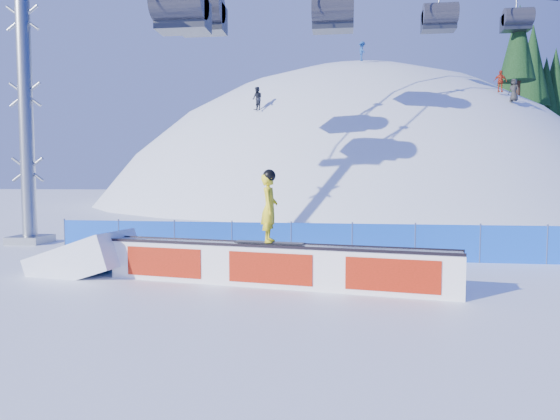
# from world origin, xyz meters

# --- Properties ---
(ground) EXTENTS (160.00, 160.00, 0.00)m
(ground) POSITION_xyz_m (0.00, 0.00, 0.00)
(ground) COLOR white
(ground) RESTS_ON ground
(snow_hill) EXTENTS (64.00, 64.00, 64.00)m
(snow_hill) POSITION_xyz_m (0.00, 42.00, -18.00)
(snow_hill) COLOR silver
(snow_hill) RESTS_ON ground
(safety_fence) EXTENTS (22.05, 0.05, 1.30)m
(safety_fence) POSITION_xyz_m (0.00, 4.50, 0.60)
(safety_fence) COLOR blue
(safety_fence) RESTS_ON ground
(rail_box) EXTENTS (8.96, 2.13, 1.08)m
(rail_box) POSITION_xyz_m (-3.01, 0.37, 0.53)
(rail_box) COLOR white
(rail_box) RESTS_ON ground
(snow_ramp) EXTENTS (3.02, 2.17, 1.73)m
(snow_ramp) POSITION_xyz_m (-8.55, 1.31, 0.00)
(snow_ramp) COLOR white
(snow_ramp) RESTS_ON ground
(snowboarder) EXTENTS (1.79, 0.63, 1.84)m
(snowboarder) POSITION_xyz_m (-3.12, 0.39, 1.98)
(snowboarder) COLOR black
(snowboarder) RESTS_ON rail_box
(distant_skiers) EXTENTS (19.64, 10.47, 7.02)m
(distant_skiers) POSITION_xyz_m (2.63, 28.88, 10.58)
(distant_skiers) COLOR black
(distant_skiers) RESTS_ON ground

